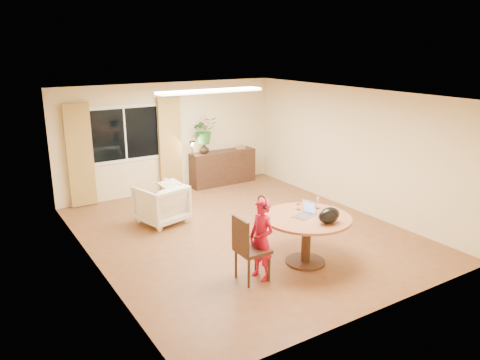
# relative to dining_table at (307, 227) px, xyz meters

# --- Properties ---
(floor) EXTENTS (6.50, 6.50, 0.00)m
(floor) POSITION_rel_dining_table_xyz_m (-0.19, 1.62, -0.63)
(floor) COLOR brown
(floor) RESTS_ON ground
(ceiling) EXTENTS (6.50, 6.50, 0.00)m
(ceiling) POSITION_rel_dining_table_xyz_m (-0.19, 1.62, 1.97)
(ceiling) COLOR white
(ceiling) RESTS_ON wall_back
(wall_back) EXTENTS (5.50, 0.00, 5.50)m
(wall_back) POSITION_rel_dining_table_xyz_m (-0.19, 4.87, 0.67)
(wall_back) COLOR beige
(wall_back) RESTS_ON floor
(wall_left) EXTENTS (0.00, 6.50, 6.50)m
(wall_left) POSITION_rel_dining_table_xyz_m (-2.94, 1.62, 0.67)
(wall_left) COLOR beige
(wall_left) RESTS_ON floor
(wall_right) EXTENTS (0.00, 6.50, 6.50)m
(wall_right) POSITION_rel_dining_table_xyz_m (2.56, 1.62, 0.67)
(wall_right) COLOR beige
(wall_right) RESTS_ON floor
(window) EXTENTS (1.70, 0.03, 1.30)m
(window) POSITION_rel_dining_table_xyz_m (-1.29, 4.85, 0.87)
(window) COLOR white
(window) RESTS_ON wall_back
(curtain_left) EXTENTS (0.55, 0.08, 2.25)m
(curtain_left) POSITION_rel_dining_table_xyz_m (-2.34, 4.77, 0.51)
(curtain_left) COLOR olive
(curtain_left) RESTS_ON wall_back
(curtain_right) EXTENTS (0.55, 0.08, 2.25)m
(curtain_right) POSITION_rel_dining_table_xyz_m (-0.24, 4.77, 0.51)
(curtain_right) COLOR olive
(curtain_right) RESTS_ON wall_back
(ceiling_panel) EXTENTS (2.20, 0.35, 0.05)m
(ceiling_panel) POSITION_rel_dining_table_xyz_m (-0.19, 2.82, 1.93)
(ceiling_panel) COLOR white
(ceiling_panel) RESTS_ON ceiling
(dining_table) EXTENTS (1.41, 1.41, 0.80)m
(dining_table) POSITION_rel_dining_table_xyz_m (0.00, 0.00, 0.00)
(dining_table) COLOR brown
(dining_table) RESTS_ON floor
(dining_chair) EXTENTS (0.50, 0.46, 1.03)m
(dining_chair) POSITION_rel_dining_table_xyz_m (-1.05, -0.01, -0.12)
(dining_chair) COLOR black
(dining_chair) RESTS_ON floor
(child) EXTENTS (0.50, 0.37, 1.26)m
(child) POSITION_rel_dining_table_xyz_m (-0.91, -0.04, -0.00)
(child) COLOR red
(child) RESTS_ON floor
(laptop) EXTENTS (0.41, 0.33, 0.24)m
(laptop) POSITION_rel_dining_table_xyz_m (-0.05, 0.03, 0.29)
(laptop) COLOR #B7B7BC
(laptop) RESTS_ON dining_table
(tumbler) EXTENTS (0.08, 0.08, 0.10)m
(tumbler) POSITION_rel_dining_table_xyz_m (0.08, 0.33, 0.22)
(tumbler) COLOR white
(tumbler) RESTS_ON dining_table
(wine_glass) EXTENTS (0.07, 0.07, 0.20)m
(wine_glass) POSITION_rel_dining_table_xyz_m (0.39, 0.20, 0.27)
(wine_glass) COLOR white
(wine_glass) RESTS_ON dining_table
(pot_lid) EXTENTS (0.25, 0.25, 0.03)m
(pot_lid) POSITION_rel_dining_table_xyz_m (0.25, 0.24, 0.19)
(pot_lid) COLOR white
(pot_lid) RESTS_ON dining_table
(handbag) EXTENTS (0.40, 0.25, 0.26)m
(handbag) POSITION_rel_dining_table_xyz_m (0.09, -0.40, 0.30)
(handbag) COLOR black
(handbag) RESTS_ON dining_table
(armchair) EXTENTS (1.03, 1.05, 0.79)m
(armchair) POSITION_rel_dining_table_xyz_m (-1.27, 2.93, -0.24)
(armchair) COLOR beige
(armchair) RESTS_ON floor
(throw) EXTENTS (0.59, 0.66, 0.03)m
(throw) POSITION_rel_dining_table_xyz_m (-1.02, 2.86, 0.17)
(throw) COLOR beige
(throw) RESTS_ON armchair
(sideboard) EXTENTS (1.71, 0.42, 0.86)m
(sideboard) POSITION_rel_dining_table_xyz_m (1.13, 4.63, -0.20)
(sideboard) COLOR black
(sideboard) RESTS_ON floor
(vase) EXTENTS (0.26, 0.26, 0.25)m
(vase) POSITION_rel_dining_table_xyz_m (0.60, 4.63, 0.35)
(vase) COLOR black
(vase) RESTS_ON sideboard
(bouquet) EXTENTS (0.66, 0.59, 0.66)m
(bouquet) POSITION_rel_dining_table_xyz_m (0.61, 4.63, 0.80)
(bouquet) COLOR #2F6124
(bouquet) RESTS_ON vase
(book_stack) EXTENTS (0.24, 0.20, 0.09)m
(book_stack) POSITION_rel_dining_table_xyz_m (1.66, 4.63, 0.27)
(book_stack) COLOR #8D6448
(book_stack) RESTS_ON sideboard
(desk_lamp) EXTENTS (0.18, 0.18, 0.37)m
(desk_lamp) POSITION_rel_dining_table_xyz_m (0.25, 4.58, 0.41)
(desk_lamp) COLOR black
(desk_lamp) RESTS_ON sideboard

